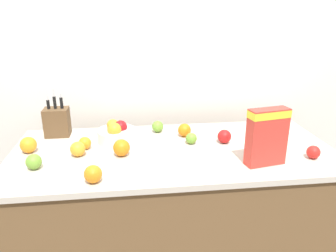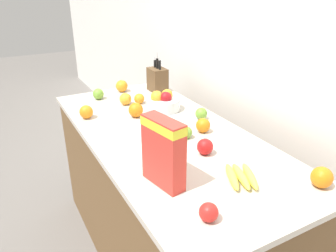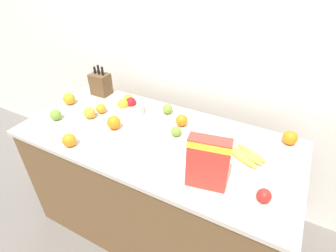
{
  "view_description": "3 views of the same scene",
  "coord_description": "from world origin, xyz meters",
  "px_view_note": "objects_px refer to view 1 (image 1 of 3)",
  "views": [
    {
      "loc": [
        -0.24,
        -1.65,
        1.63
      ],
      "look_at": [
        -0.03,
        0.02,
        1.03
      ],
      "focal_mm": 35.0,
      "sensor_mm": 36.0,
      "label": 1
    },
    {
      "loc": [
        1.44,
        -0.77,
        1.67
      ],
      "look_at": [
        0.07,
        -0.02,
        0.97
      ],
      "focal_mm": 35.0,
      "sensor_mm": 36.0,
      "label": 2
    },
    {
      "loc": [
        0.69,
        -1.14,
        1.89
      ],
      "look_at": [
        0.06,
        0.05,
        0.97
      ],
      "focal_mm": 28.0,
      "sensor_mm": 36.0,
      "label": 3
    }
  ],
  "objects_px": {
    "orange_front_left": "(28,145)",
    "orange_mid_left": "(85,143)",
    "banana_bunch": "(266,137)",
    "apple_near_bananas": "(34,162)",
    "knife_block": "(57,122)",
    "apple_rear": "(224,136)",
    "fruit_bowl": "(117,133)",
    "apple_by_knife_block": "(158,127)",
    "apple_rightmost": "(313,152)",
    "orange_near_bowl": "(184,130)",
    "orange_front_right": "(78,149)",
    "apple_middle": "(191,138)",
    "orange_by_cereal": "(122,148)",
    "orange_front_center": "(93,174)",
    "orange_mid_right": "(279,119)",
    "cereal_box": "(267,135)"
  },
  "relations": [
    {
      "from": "banana_bunch",
      "to": "orange_front_left",
      "type": "distance_m",
      "value": 1.35
    },
    {
      "from": "banana_bunch",
      "to": "apple_rightmost",
      "type": "xyz_separation_m",
      "value": [
        0.14,
        -0.27,
        0.02
      ]
    },
    {
      "from": "apple_near_bananas",
      "to": "apple_middle",
      "type": "bearing_deg",
      "value": 14.96
    },
    {
      "from": "apple_near_bananas",
      "to": "apple_rear",
      "type": "height_order",
      "value": "apple_rear"
    },
    {
      "from": "apple_middle",
      "to": "apple_rear",
      "type": "bearing_deg",
      "value": -3.51
    },
    {
      "from": "knife_block",
      "to": "apple_rear",
      "type": "xyz_separation_m",
      "value": [
        0.98,
        -0.24,
        -0.05
      ]
    },
    {
      "from": "fruit_bowl",
      "to": "apple_by_knife_block",
      "type": "height_order",
      "value": "fruit_bowl"
    },
    {
      "from": "fruit_bowl",
      "to": "apple_near_bananas",
      "type": "xyz_separation_m",
      "value": [
        -0.39,
        -0.3,
        -0.01
      ]
    },
    {
      "from": "fruit_bowl",
      "to": "apple_middle",
      "type": "relative_size",
      "value": 3.42
    },
    {
      "from": "banana_bunch",
      "to": "orange_near_bowl",
      "type": "bearing_deg",
      "value": 164.94
    },
    {
      "from": "orange_front_right",
      "to": "orange_by_cereal",
      "type": "bearing_deg",
      "value": -6.0
    },
    {
      "from": "apple_by_knife_block",
      "to": "apple_rightmost",
      "type": "height_order",
      "value": "apple_by_knife_block"
    },
    {
      "from": "knife_block",
      "to": "orange_front_left",
      "type": "bearing_deg",
      "value": -114.04
    },
    {
      "from": "apple_rightmost",
      "to": "banana_bunch",
      "type": "bearing_deg",
      "value": 118.17
    },
    {
      "from": "apple_near_bananas",
      "to": "orange_front_left",
      "type": "xyz_separation_m",
      "value": [
        -0.08,
        0.21,
        0.01
      ]
    },
    {
      "from": "knife_block",
      "to": "orange_near_bowl",
      "type": "relative_size",
      "value": 3.61
    },
    {
      "from": "apple_middle",
      "to": "orange_by_cereal",
      "type": "distance_m",
      "value": 0.41
    },
    {
      "from": "apple_near_bananas",
      "to": "apple_by_knife_block",
      "type": "relative_size",
      "value": 1.05
    },
    {
      "from": "apple_rear",
      "to": "apple_rightmost",
      "type": "height_order",
      "value": "apple_rear"
    },
    {
      "from": "apple_rightmost",
      "to": "orange_mid_left",
      "type": "height_order",
      "value": "same"
    },
    {
      "from": "banana_bunch",
      "to": "orange_by_cereal",
      "type": "bearing_deg",
      "value": -172.55
    },
    {
      "from": "fruit_bowl",
      "to": "orange_front_right",
      "type": "xyz_separation_m",
      "value": [
        -0.2,
        -0.18,
        -0.01
      ]
    },
    {
      "from": "apple_rear",
      "to": "orange_front_left",
      "type": "height_order",
      "value": "orange_front_left"
    },
    {
      "from": "orange_mid_left",
      "to": "orange_near_bowl",
      "type": "xyz_separation_m",
      "value": [
        0.58,
        0.12,
        0.0
      ]
    },
    {
      "from": "knife_block",
      "to": "orange_by_cereal",
      "type": "distance_m",
      "value": 0.53
    },
    {
      "from": "orange_front_center",
      "to": "apple_rear",
      "type": "bearing_deg",
      "value": 27.82
    },
    {
      "from": "apple_near_bananas",
      "to": "orange_by_cereal",
      "type": "bearing_deg",
      "value": 13.65
    },
    {
      "from": "orange_front_left",
      "to": "apple_near_bananas",
      "type": "bearing_deg",
      "value": -69.05
    },
    {
      "from": "banana_bunch",
      "to": "orange_mid_left",
      "type": "relative_size",
      "value": 3.26
    },
    {
      "from": "knife_block",
      "to": "cereal_box",
      "type": "height_order",
      "value": "same"
    },
    {
      "from": "apple_near_bananas",
      "to": "apple_middle",
      "type": "relative_size",
      "value": 1.17
    },
    {
      "from": "fruit_bowl",
      "to": "orange_mid_left",
      "type": "xyz_separation_m",
      "value": [
        -0.17,
        -0.09,
        -0.02
      ]
    },
    {
      "from": "banana_bunch",
      "to": "orange_mid_left",
      "type": "distance_m",
      "value": 1.05
    },
    {
      "from": "orange_mid_left",
      "to": "orange_front_right",
      "type": "bearing_deg",
      "value": -106.15
    },
    {
      "from": "apple_rightmost",
      "to": "orange_mid_right",
      "type": "xyz_separation_m",
      "value": [
        0.05,
        0.52,
        0.01
      ]
    },
    {
      "from": "fruit_bowl",
      "to": "apple_rear",
      "type": "distance_m",
      "value": 0.63
    },
    {
      "from": "orange_front_left",
      "to": "orange_near_bowl",
      "type": "relative_size",
      "value": 1.1
    },
    {
      "from": "orange_front_center",
      "to": "apple_rightmost",
      "type": "bearing_deg",
      "value": 5.94
    },
    {
      "from": "apple_by_knife_block",
      "to": "knife_block",
      "type": "bearing_deg",
      "value": 178.33
    },
    {
      "from": "apple_by_knife_block",
      "to": "fruit_bowl",
      "type": "bearing_deg",
      "value": -153.05
    },
    {
      "from": "apple_middle",
      "to": "orange_near_bowl",
      "type": "bearing_deg",
      "value": 99.09
    },
    {
      "from": "apple_rightmost",
      "to": "apple_middle",
      "type": "bearing_deg",
      "value": 155.33
    },
    {
      "from": "banana_bunch",
      "to": "orange_front_left",
      "type": "relative_size",
      "value": 2.6
    },
    {
      "from": "knife_block",
      "to": "orange_front_right",
      "type": "height_order",
      "value": "knife_block"
    },
    {
      "from": "orange_front_left",
      "to": "orange_mid_left",
      "type": "relative_size",
      "value": 1.26
    },
    {
      "from": "apple_near_bananas",
      "to": "orange_near_bowl",
      "type": "relative_size",
      "value": 0.95
    },
    {
      "from": "banana_bunch",
      "to": "apple_middle",
      "type": "relative_size",
      "value": 3.5
    },
    {
      "from": "apple_near_bananas",
      "to": "orange_mid_left",
      "type": "height_order",
      "value": "apple_near_bananas"
    },
    {
      "from": "cereal_box",
      "to": "orange_front_center",
      "type": "relative_size",
      "value": 3.52
    },
    {
      "from": "orange_mid_left",
      "to": "orange_near_bowl",
      "type": "relative_size",
      "value": 0.88
    }
  ]
}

